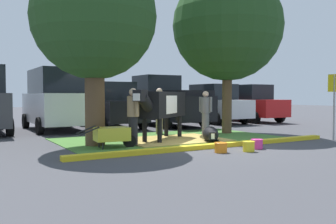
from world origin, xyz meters
The scene contains 21 objects.
ground_plane centered at (0.00, 0.00, 0.00)m, with size 80.00×80.00×0.00m, color #424247.
grass_island centered at (0.10, 1.72, 0.01)m, with size 7.22×4.34×0.02m, color #477A33.
curb_yellow centered at (0.10, -0.60, 0.06)m, with size 8.42×0.24×0.12m, color yellow.
hay_bedding centered at (-0.07, 1.40, 0.03)m, with size 3.20×2.40×0.04m, color tan.
shade_tree_left centered at (-2.63, 1.46, 3.61)m, with size 3.53×3.53×5.42m.
shade_tree_right centered at (2.83, 2.25, 4.03)m, with size 4.11×4.11×6.10m.
cow_holstein centered at (-0.40, 1.53, 1.14)m, with size 2.69×2.23×1.59m.
calf_lying centered at (0.73, 0.46, 0.24)m, with size 0.99×1.28×0.48m.
person_handler centered at (0.49, 3.30, 0.92)m, with size 0.52×0.34×1.71m.
person_visitor_near centered at (1.65, 1.99, 0.86)m, with size 0.34×0.50×1.60m.
person_visitor_far centered at (-1.71, 0.87, 0.88)m, with size 0.34×0.53×1.64m.
wheelbarrow centered at (-2.41, 0.68, 0.39)m, with size 1.62×0.70×0.63m.
parking_sign centered at (4.40, -1.16, 1.49)m, with size 0.07×0.44×2.12m.
bucket_orange centered at (-0.32, -1.34, 0.13)m, with size 0.34×0.34×0.25m.
bucket_yellow centered at (0.41, -1.57, 0.14)m, with size 0.32×0.32×0.27m.
bucket_pink centered at (0.94, -1.32, 0.14)m, with size 0.33×0.33×0.26m.
suv_black centered at (-2.43, 6.87, 1.27)m, with size 2.13×4.61×2.52m.
sedan_blue centered at (-0.02, 6.90, 0.98)m, with size 2.03×4.41×2.02m.
pickup_truck_black centered at (2.66, 6.67, 1.11)m, with size 2.23×5.41×2.42m.
hatchback_white centered at (5.69, 6.86, 0.98)m, with size 2.03×4.41×2.02m.
sedan_red centered at (8.00, 6.68, 0.98)m, with size 2.03×4.41×2.02m.
Camera 1 is at (-6.11, -8.61, 1.44)m, focal length 39.37 mm.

